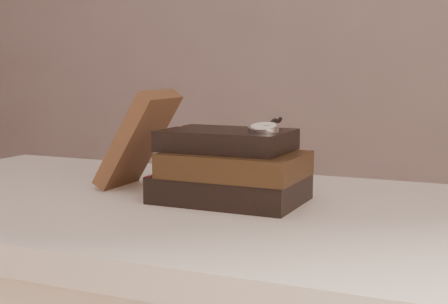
% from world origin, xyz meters
% --- Properties ---
extents(table, '(1.00, 0.60, 0.75)m').
position_xyz_m(table, '(0.00, 0.35, 0.66)').
color(table, beige).
rests_on(table, ground).
extents(book_stack, '(0.22, 0.16, 0.11)m').
position_xyz_m(book_stack, '(0.14, 0.37, 0.80)').
color(book_stack, black).
rests_on(book_stack, table).
extents(journal, '(0.12, 0.11, 0.17)m').
position_xyz_m(journal, '(-0.04, 0.41, 0.83)').
color(journal, '#3E2618').
rests_on(journal, table).
extents(pocket_watch, '(0.05, 0.15, 0.02)m').
position_xyz_m(pocket_watch, '(0.20, 0.37, 0.87)').
color(pocket_watch, silver).
rests_on(pocket_watch, book_stack).
extents(eyeglasses, '(0.09, 0.11, 0.04)m').
position_xyz_m(eyeglasses, '(0.06, 0.44, 0.81)').
color(eyeglasses, silver).
rests_on(eyeglasses, book_stack).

